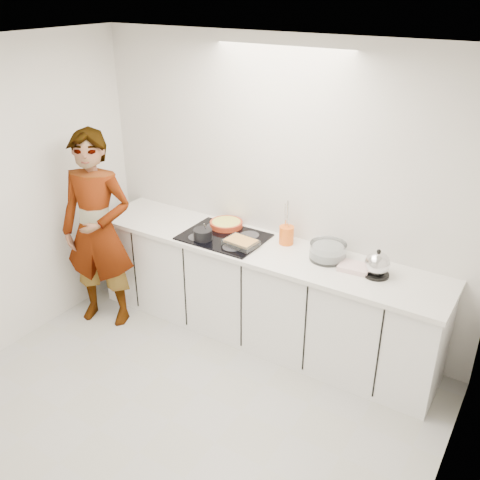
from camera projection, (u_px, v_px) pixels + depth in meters
The scene contains 15 objects.
floor at pixel (171, 420), 3.98m from camera, with size 3.60×3.20×0.00m, color #AEADA4.
ceiling at pixel (143, 54), 2.84m from camera, with size 3.60×3.20×0.00m, color white.
wall_back at pixel (279, 192), 4.63m from camera, with size 3.60×0.00×2.60m, color white.
wall_right at pixel (452, 363), 2.57m from camera, with size 0.02×3.20×2.60m.
base_cabinets at pixel (258, 294), 4.76m from camera, with size 3.20×0.58×0.87m, color white.
countertop at pixel (259, 248), 4.56m from camera, with size 3.24×0.64×0.04m, color white.
hob at pixel (224, 237), 4.70m from camera, with size 0.72×0.54×0.01m, color black.
tart_dish at pixel (226, 224), 4.87m from camera, with size 0.40×0.40×0.05m.
saucepan at pixel (203, 234), 4.62m from camera, with size 0.19×0.19×0.16m.
baking_dish at pixel (241, 242), 4.52m from camera, with size 0.29×0.22×0.05m.
mixing_bowl at pixel (328, 252), 4.32m from camera, with size 0.39×0.39×0.14m.
tea_towel at pixel (355, 268), 4.17m from camera, with size 0.24×0.17×0.04m, color white.
kettle at pixel (377, 265), 4.06m from camera, with size 0.26×0.26×0.22m.
utensil_crock at pixel (286, 235), 4.57m from camera, with size 0.13×0.13×0.16m, color orange.
cook at pixel (98, 231), 4.80m from camera, with size 0.67×0.44×1.84m, color white.
Camera 1 is at (2.02, -2.25, 2.95)m, focal length 40.00 mm.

